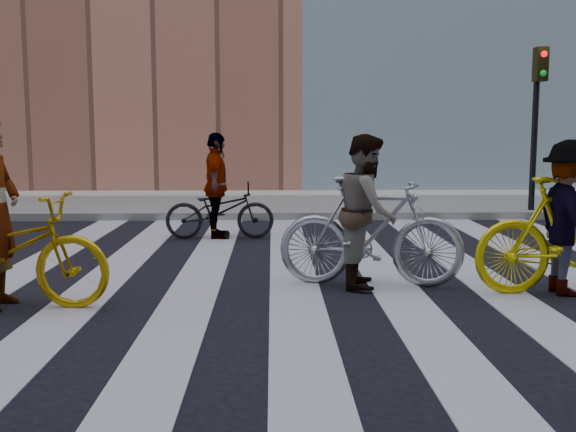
{
  "coord_description": "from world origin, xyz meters",
  "views": [
    {
      "loc": [
        -0.79,
        -7.9,
        1.72
      ],
      "look_at": [
        -0.6,
        0.3,
        0.68
      ],
      "focal_mm": 42.0,
      "sensor_mm": 36.0,
      "label": 1
    }
  ],
  "objects_px": {
    "bike_yellow_right": "(572,236)",
    "bike_dark_rear": "(220,211)",
    "rider_rear": "(216,186)",
    "rider_mid": "(367,211)",
    "bike_yellow_left": "(1,251)",
    "rider_right": "(569,218)",
    "traffic_signal": "(537,102)",
    "bike_silver_mid": "(371,232)"
  },
  "relations": [
    {
      "from": "bike_yellow_left",
      "to": "rider_rear",
      "type": "bearing_deg",
      "value": -18.3
    },
    {
      "from": "bike_yellow_left",
      "to": "rider_mid",
      "type": "xyz_separation_m",
      "value": [
        3.69,
        0.83,
        0.28
      ]
    },
    {
      "from": "bike_yellow_left",
      "to": "rider_rear",
      "type": "xyz_separation_m",
      "value": [
        1.75,
        4.21,
        0.29
      ]
    },
    {
      "from": "traffic_signal",
      "to": "rider_right",
      "type": "distance_m",
      "value": 6.79
    },
    {
      "from": "traffic_signal",
      "to": "rider_mid",
      "type": "xyz_separation_m",
      "value": [
        -4.15,
        -5.86,
        -1.43
      ]
    },
    {
      "from": "traffic_signal",
      "to": "rider_right",
      "type": "height_order",
      "value": "traffic_signal"
    },
    {
      "from": "traffic_signal",
      "to": "rider_mid",
      "type": "height_order",
      "value": "traffic_signal"
    },
    {
      "from": "bike_dark_rear",
      "to": "rider_right",
      "type": "bearing_deg",
      "value": -136.29
    },
    {
      "from": "rider_mid",
      "to": "rider_right",
      "type": "relative_size",
      "value": 1.03
    },
    {
      "from": "bike_yellow_right",
      "to": "bike_silver_mid",
      "type": "bearing_deg",
      "value": 77.03
    },
    {
      "from": "rider_rear",
      "to": "rider_right",
      "type": "bearing_deg",
      "value": -135.93
    },
    {
      "from": "bike_silver_mid",
      "to": "bike_yellow_left",
      "type": "bearing_deg",
      "value": 111.38
    },
    {
      "from": "rider_mid",
      "to": "rider_right",
      "type": "distance_m",
      "value": 2.11
    },
    {
      "from": "rider_right",
      "to": "rider_rear",
      "type": "relative_size",
      "value": 0.96
    },
    {
      "from": "bike_yellow_left",
      "to": "rider_right",
      "type": "distance_m",
      "value": 5.77
    },
    {
      "from": "rider_mid",
      "to": "bike_yellow_right",
      "type": "bearing_deg",
      "value": -92.55
    },
    {
      "from": "bike_silver_mid",
      "to": "rider_mid",
      "type": "height_order",
      "value": "rider_mid"
    },
    {
      "from": "bike_yellow_right",
      "to": "bike_dark_rear",
      "type": "relative_size",
      "value": 1.2
    },
    {
      "from": "bike_yellow_left",
      "to": "rider_mid",
      "type": "height_order",
      "value": "rider_mid"
    },
    {
      "from": "bike_yellow_left",
      "to": "bike_silver_mid",
      "type": "bearing_deg",
      "value": -73.24
    },
    {
      "from": "rider_right",
      "to": "bike_yellow_right",
      "type": "bearing_deg",
      "value": -91.26
    },
    {
      "from": "bike_yellow_right",
      "to": "rider_right",
      "type": "height_order",
      "value": "rider_right"
    },
    {
      "from": "rider_mid",
      "to": "rider_rear",
      "type": "xyz_separation_m",
      "value": [
        -1.94,
        3.38,
        0.01
      ]
    },
    {
      "from": "rider_mid",
      "to": "bike_yellow_left",
      "type": "bearing_deg",
      "value": 111.55
    },
    {
      "from": "bike_yellow_right",
      "to": "bike_dark_rear",
      "type": "xyz_separation_m",
      "value": [
        -4.01,
        3.81,
        -0.17
      ]
    },
    {
      "from": "bike_yellow_right",
      "to": "bike_dark_rear",
      "type": "distance_m",
      "value": 5.53
    },
    {
      "from": "bike_yellow_right",
      "to": "rider_right",
      "type": "xyz_separation_m",
      "value": [
        -0.05,
        0.0,
        0.19
      ]
    },
    {
      "from": "bike_yellow_left",
      "to": "rider_right",
      "type": "height_order",
      "value": "rider_right"
    },
    {
      "from": "bike_yellow_left",
      "to": "bike_yellow_right",
      "type": "height_order",
      "value": "bike_yellow_right"
    },
    {
      "from": "traffic_signal",
      "to": "bike_yellow_left",
      "type": "bearing_deg",
      "value": -139.51
    },
    {
      "from": "rider_rear",
      "to": "bike_dark_rear",
      "type": "bearing_deg",
      "value": -92.38
    },
    {
      "from": "bike_yellow_left",
      "to": "bike_dark_rear",
      "type": "distance_m",
      "value": 4.58
    },
    {
      "from": "rider_right",
      "to": "rider_rear",
      "type": "height_order",
      "value": "rider_rear"
    },
    {
      "from": "bike_silver_mid",
      "to": "rider_right",
      "type": "bearing_deg",
      "value": -93.1
    },
    {
      "from": "traffic_signal",
      "to": "bike_yellow_right",
      "type": "distance_m",
      "value": 6.82
    },
    {
      "from": "bike_yellow_left",
      "to": "bike_yellow_right",
      "type": "bearing_deg",
      "value": -81.78
    },
    {
      "from": "bike_yellow_left",
      "to": "rider_rear",
      "type": "distance_m",
      "value": 4.57
    },
    {
      "from": "bike_silver_mid",
      "to": "bike_yellow_right",
      "type": "distance_m",
      "value": 2.11
    },
    {
      "from": "bike_silver_mid",
      "to": "rider_right",
      "type": "height_order",
      "value": "rider_right"
    },
    {
      "from": "traffic_signal",
      "to": "bike_yellow_left",
      "type": "height_order",
      "value": "traffic_signal"
    },
    {
      "from": "bike_silver_mid",
      "to": "bike_dark_rear",
      "type": "relative_size",
      "value": 1.18
    },
    {
      "from": "rider_rear",
      "to": "rider_mid",
      "type": "bearing_deg",
      "value": -152.5
    }
  ]
}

